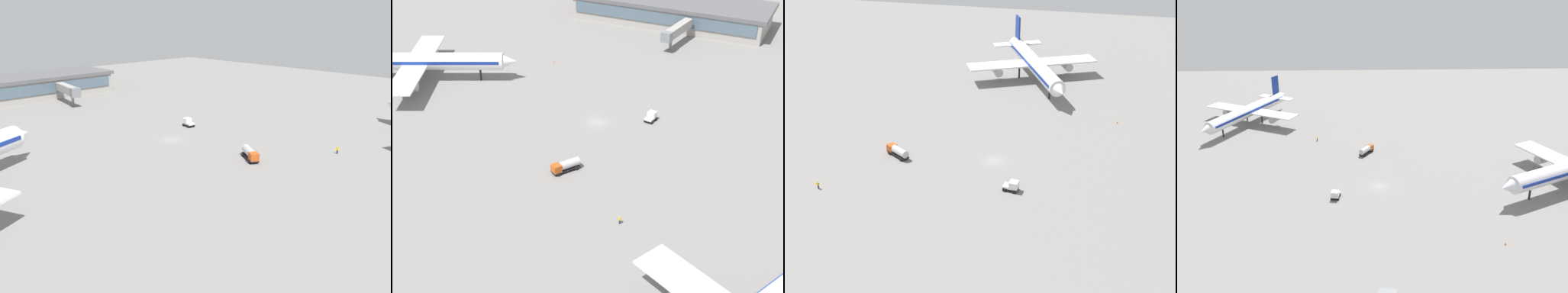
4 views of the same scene
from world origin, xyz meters
TOP-DOWN VIEW (x-y plane):
  - ground at (0.00, 0.00)m, footprint 288.00×288.00m
  - terminal_building at (6.90, -77.94)m, footprint 68.56×22.59m
  - airplane_at_gate at (53.88, -1.75)m, footprint 48.43×40.20m
  - fuel_truck at (-2.85, 22.68)m, footprint 5.01×6.33m
  - baggage_tug at (-11.65, -6.23)m, footprint 2.61×3.44m
  - ground_crew_worker at (-20.02, 34.25)m, footprint 0.52×0.52m
  - jet_bridge at (-1.67, -56.59)m, footprint 5.18×17.46m
  - safety_cone_near_gate at (27.02, -28.01)m, footprint 0.44×0.44m

SIDE VIEW (x-z plane):
  - ground at x=0.00m, z-range 0.00..0.00m
  - safety_cone_near_gate at x=27.02m, z-range 0.00..0.60m
  - ground_crew_worker at x=-20.02m, z-range 0.01..1.68m
  - baggage_tug at x=-11.65m, z-range 0.01..2.31m
  - fuel_truck at x=-2.85m, z-range 0.14..2.64m
  - terminal_building at x=6.90m, z-range 0.08..8.45m
  - jet_bridge at x=-1.67m, z-range 1.76..8.50m
  - airplane_at_gate at x=53.88m, z-range -2.15..13.58m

